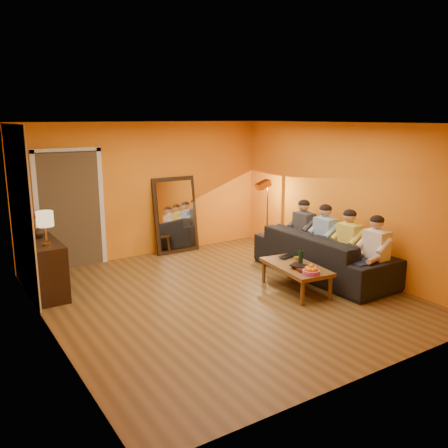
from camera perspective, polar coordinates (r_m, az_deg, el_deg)
room_shell at (r=7.28m, az=-1.77°, el=1.79°), size 5.00×5.50×2.60m
white_accent at (r=7.73m, az=-23.33°, el=1.39°), size 0.02×1.90×2.58m
doorway_recess at (r=9.01m, az=-18.20°, el=1.67°), size 1.06×0.30×2.10m
door_jamb_left at (r=8.78m, az=-21.59°, el=1.13°), size 0.08×0.06×2.20m
door_jamb_right at (r=9.05m, az=-14.52°, el=1.95°), size 0.08×0.06×2.20m
door_header at (r=8.77m, az=-18.48°, el=8.42°), size 1.22×0.06×0.08m
mirror_frame at (r=9.59m, az=-5.86°, el=1.11°), size 0.92×0.27×1.51m
mirror_glass at (r=9.55m, az=-5.75°, el=1.07°), size 0.78×0.21×1.35m
sideboard at (r=7.79m, az=-20.74°, el=-4.96°), size 0.44×1.18×0.85m
table_lamp at (r=7.33m, az=-20.66°, el=-0.52°), size 0.24×0.24×0.51m
sofa at (r=8.34m, az=11.82°, el=-3.54°), size 2.62×1.03×0.77m
coffee_table at (r=7.59m, az=8.58°, el=-6.42°), size 0.76×1.28×0.42m
floor_lamp at (r=9.57m, az=5.22°, el=0.86°), size 0.32×0.26×1.44m
dog at (r=7.83m, az=16.11°, el=-5.36°), size 0.40×0.57×0.64m
person_far_left at (r=7.73m, az=17.77°, el=-3.44°), size 0.70×0.44×1.22m
person_mid_left at (r=8.07m, az=14.78°, el=-2.57°), size 0.70×0.44×1.22m
person_mid_right at (r=8.44m, az=12.06°, el=-1.76°), size 0.70×0.44×1.22m
person_far_right at (r=8.82m, az=9.56°, el=-1.02°), size 0.70×0.44×1.22m
fruit_bowl at (r=7.12m, az=10.43°, el=-5.33°), size 0.26×0.26×0.16m
wine_bottle at (r=7.47m, az=9.22°, el=-3.81°), size 0.07×0.07×0.31m
tumbler at (r=7.67m, az=8.74°, el=-4.22°), size 0.11×0.11×0.09m
laptop at (r=7.88m, az=7.96°, el=-3.95°), size 0.41×0.31×0.03m
book_lower at (r=7.26m, az=8.60°, el=-5.45°), size 0.25×0.31×0.03m
book_mid at (r=7.27m, az=8.62°, el=-5.25°), size 0.20×0.26×0.02m
book_upper at (r=7.24m, az=8.67°, el=-5.14°), size 0.26×0.30×0.02m
vase at (r=7.89m, az=-21.42°, el=-0.87°), size 0.18×0.18×0.19m
flowers at (r=7.85m, az=-21.55°, el=0.69°), size 0.17×0.17×0.39m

